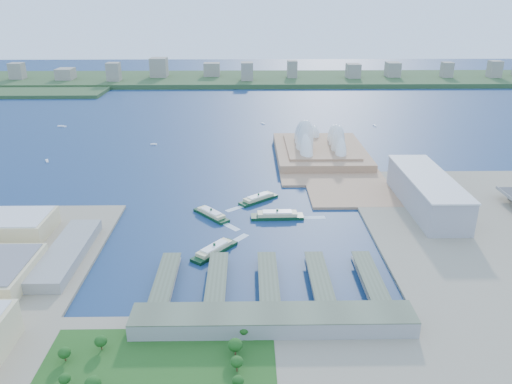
{
  "coord_description": "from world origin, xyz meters",
  "views": [
    {
      "loc": [
        -1.94,
        -428.47,
        222.48
      ],
      "look_at": [
        6.73,
        90.08,
        18.0
      ],
      "focal_mm": 35.0,
      "sensor_mm": 36.0,
      "label": 1
    }
  ],
  "objects_px": {
    "toaster_building": "(426,192)",
    "ferry_b": "(259,197)",
    "ferry_a": "(211,213)",
    "ferry_c": "(214,248)",
    "ferry_d": "(277,214)",
    "opera_house": "(321,135)"
  },
  "relations": [
    {
      "from": "toaster_building",
      "to": "ferry_b",
      "type": "distance_m",
      "value": 187.72
    },
    {
      "from": "toaster_building",
      "to": "ferry_a",
      "type": "distance_m",
      "value": 238.19
    },
    {
      "from": "toaster_building",
      "to": "ferry_c",
      "type": "bearing_deg",
      "value": -156.85
    },
    {
      "from": "ferry_a",
      "to": "ferry_b",
      "type": "xyz_separation_m",
      "value": [
        52.1,
        43.2,
        0.09
      ]
    },
    {
      "from": "ferry_a",
      "to": "ferry_c",
      "type": "xyz_separation_m",
      "value": [
        8.49,
        -81.99,
        0.24
      ]
    },
    {
      "from": "toaster_building",
      "to": "ferry_a",
      "type": "xyz_separation_m",
      "value": [
        -237.14,
        -15.78,
        -15.81
      ]
    },
    {
      "from": "ferry_c",
      "to": "ferry_d",
      "type": "xyz_separation_m",
      "value": [
        62.58,
        76.55,
        0.38
      ]
    },
    {
      "from": "ferry_a",
      "to": "ferry_b",
      "type": "relative_size",
      "value": 0.98
    },
    {
      "from": "toaster_building",
      "to": "ferry_c",
      "type": "distance_m",
      "value": 249.16
    },
    {
      "from": "ferry_b",
      "to": "ferry_d",
      "type": "bearing_deg",
      "value": -18.26
    },
    {
      "from": "ferry_a",
      "to": "ferry_b",
      "type": "distance_m",
      "value": 67.68
    },
    {
      "from": "toaster_building",
      "to": "ferry_b",
      "type": "xyz_separation_m",
      "value": [
        -185.04,
        27.41,
        -15.72
      ]
    },
    {
      "from": "toaster_building",
      "to": "ferry_c",
      "type": "relative_size",
      "value": 2.97
    },
    {
      "from": "opera_house",
      "to": "ferry_a",
      "type": "relative_size",
      "value": 3.63
    },
    {
      "from": "opera_house",
      "to": "toaster_building",
      "type": "xyz_separation_m",
      "value": [
        90.0,
        -200.0,
        -11.5
      ]
    },
    {
      "from": "toaster_building",
      "to": "ferry_b",
      "type": "bearing_deg",
      "value": 171.57
    },
    {
      "from": "ferry_a",
      "to": "ferry_c",
      "type": "distance_m",
      "value": 82.43
    },
    {
      "from": "ferry_b",
      "to": "ferry_d",
      "type": "xyz_separation_m",
      "value": [
        18.97,
        -48.64,
        0.53
      ]
    },
    {
      "from": "ferry_a",
      "to": "ferry_d",
      "type": "xyz_separation_m",
      "value": [
        71.07,
        -5.44,
        0.62
      ]
    },
    {
      "from": "opera_house",
      "to": "ferry_d",
      "type": "bearing_deg",
      "value": -108.98
    },
    {
      "from": "opera_house",
      "to": "ferry_c",
      "type": "height_order",
      "value": "opera_house"
    },
    {
      "from": "toaster_building",
      "to": "ferry_a",
      "type": "height_order",
      "value": "toaster_building"
    }
  ]
}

